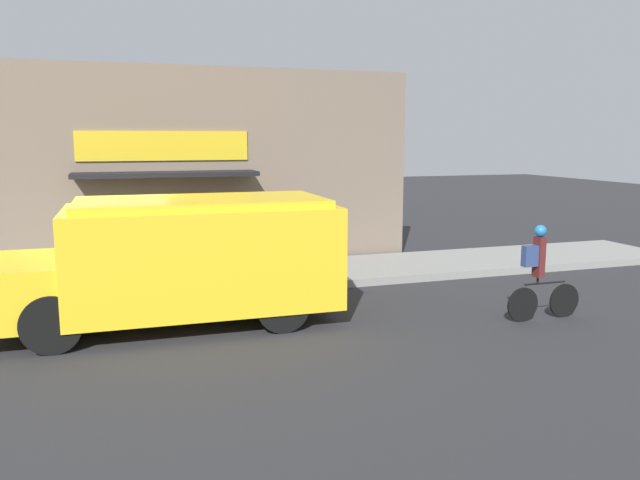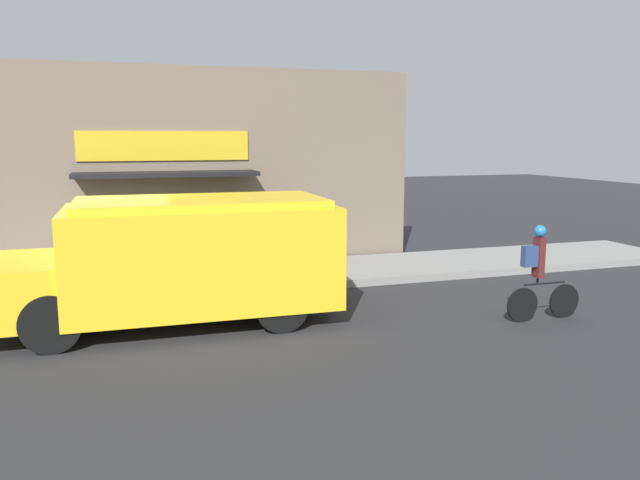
# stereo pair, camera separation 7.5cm
# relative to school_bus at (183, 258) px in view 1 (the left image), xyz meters

# --- Properties ---
(ground_plane) EXTENTS (70.00, 70.00, 0.00)m
(ground_plane) POSITION_rel_school_bus_xyz_m (-1.36, 1.49, -1.14)
(ground_plane) COLOR #2B2B2D
(sidewalk) EXTENTS (28.00, 2.61, 0.17)m
(sidewalk) POSITION_rel_school_bus_xyz_m (-1.36, 2.80, -1.05)
(sidewalk) COLOR gray
(sidewalk) RESTS_ON ground_plane
(storefront) EXTENTS (14.97, 1.12, 4.79)m
(storefront) POSITION_rel_school_bus_xyz_m (-1.31, 4.29, 1.26)
(storefront) COLOR #756656
(storefront) RESTS_ON ground_plane
(school_bus) EXTENTS (5.68, 2.78, 2.14)m
(school_bus) POSITION_rel_school_bus_xyz_m (0.00, 0.00, 0.00)
(school_bus) COLOR yellow
(school_bus) RESTS_ON ground_plane
(cyclist) EXTENTS (1.47, 0.20, 1.68)m
(cyclist) POSITION_rel_school_bus_xyz_m (5.89, -1.73, -0.31)
(cyclist) COLOR black
(cyclist) RESTS_ON ground_plane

